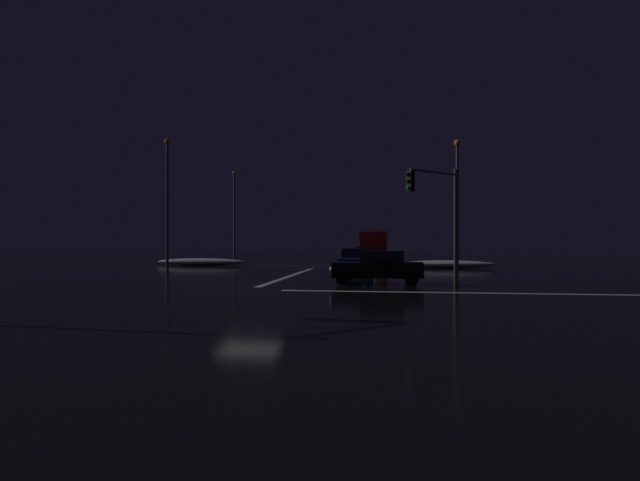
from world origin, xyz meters
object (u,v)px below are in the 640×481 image
at_px(sedan_blue, 356,261).
at_px(streetlamp_right_near, 457,195).
at_px(sedan_gray, 369,255).
at_px(sedan_black_crossing, 379,267).
at_px(streetlamp_left_far, 234,209).
at_px(box_truck, 375,244).
at_px(sedan_silver, 367,258).
at_px(traffic_signal_ne, 437,202).
at_px(streetlamp_left_near, 167,194).

bearing_deg(sedan_blue, streetlamp_right_near, 31.57).
xyz_separation_m(sedan_gray, streetlamp_right_near, (6.21, -8.97, 4.24)).
height_order(sedan_black_crossing, streetlamp_right_near, streetlamp_right_near).
bearing_deg(sedan_black_crossing, sedan_blue, 102.95).
bearing_deg(streetlamp_right_near, streetlamp_left_far, 141.49).
distance_m(sedan_black_crossing, streetlamp_left_far, 31.08).
xyz_separation_m(sedan_blue, streetlamp_left_far, (-13.71, 19.93, 4.42)).
bearing_deg(sedan_black_crossing, streetlamp_left_far, 119.76).
distance_m(sedan_blue, box_truck, 19.99).
height_order(sedan_silver, sedan_black_crossing, same).
xyz_separation_m(sedan_gray, box_truck, (0.22, 7.06, 0.91)).
bearing_deg(streetlamp_left_far, sedan_blue, -55.48).
bearing_deg(sedan_gray, streetlamp_right_near, -55.30).
relative_size(sedan_blue, sedan_black_crossing, 1.00).
distance_m(box_truck, streetlamp_left_far, 14.55).
height_order(sedan_blue, streetlamp_right_near, streetlamp_right_near).
xyz_separation_m(sedan_blue, streetlamp_right_near, (6.40, 3.93, 4.24)).
xyz_separation_m(sedan_gray, streetlamp_left_far, (-13.90, 7.03, 4.42)).
xyz_separation_m(box_truck, sedan_black_crossing, (1.15, -26.74, -0.91)).
bearing_deg(streetlamp_right_near, sedan_black_crossing, -114.34).
height_order(sedan_gray, streetlamp_left_far, streetlamp_left_far).
distance_m(sedan_blue, sedan_black_crossing, 6.95).
relative_size(box_truck, sedan_black_crossing, 1.91).
distance_m(box_truck, traffic_signal_ne, 22.87).
xyz_separation_m(sedan_blue, sedan_gray, (0.19, 12.90, 0.00)).
bearing_deg(streetlamp_left_far, box_truck, 0.13).
bearing_deg(sedan_silver, streetlamp_left_near, -171.00).
relative_size(box_truck, traffic_signal_ne, 1.37).
height_order(sedan_gray, box_truck, box_truck).
bearing_deg(sedan_blue, streetlamp_left_near, 163.99).
xyz_separation_m(sedan_gray, sedan_black_crossing, (1.37, -19.68, 0.00)).
bearing_deg(streetlamp_left_far, sedan_black_crossing, -60.24).
bearing_deg(sedan_gray, traffic_signal_ne, -73.98).
bearing_deg(streetlamp_right_near, box_truck, 110.49).
bearing_deg(streetlamp_right_near, traffic_signal_ne, -106.07).
distance_m(sedan_gray, sedan_black_crossing, 19.72).
bearing_deg(streetlamp_left_far, streetlamp_right_near, -38.51).
bearing_deg(streetlamp_left_far, sedan_silver, -44.36).
bearing_deg(streetlamp_left_far, streetlamp_left_near, -90.00).
xyz_separation_m(sedan_blue, traffic_signal_ne, (4.58, -2.39, 3.36)).
distance_m(traffic_signal_ne, streetlamp_left_near, 19.39).
bearing_deg(streetlamp_left_far, sedan_gray, -26.83).
bearing_deg(traffic_signal_ne, sedan_blue, 152.46).
bearing_deg(streetlamp_left_far, traffic_signal_ne, -50.67).
height_order(traffic_signal_ne, streetlamp_right_near, streetlamp_right_near).
distance_m(sedan_gray, streetlamp_left_near, 17.15).
relative_size(sedan_blue, streetlamp_right_near, 0.50).
height_order(sedan_blue, streetlamp_left_near, streetlamp_left_near).
height_order(sedan_blue, sedan_silver, same).
bearing_deg(streetlamp_right_near, sedan_silver, 159.70).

